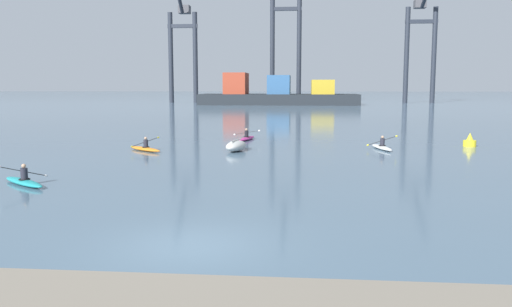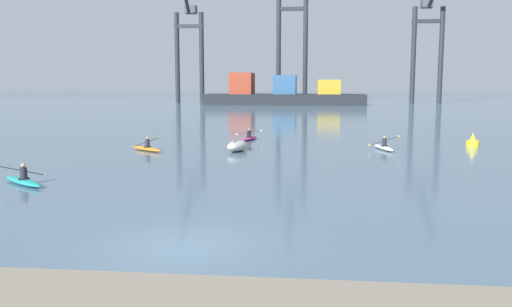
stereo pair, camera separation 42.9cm
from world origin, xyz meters
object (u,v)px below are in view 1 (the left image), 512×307
at_px(gantry_crane_east_mid, 421,37).
at_px(kayak_orange, 145,148).
at_px(kayak_magenta, 247,138).
at_px(capsized_dinghy, 236,146).
at_px(container_barge, 277,95).
at_px(kayak_white, 382,147).
at_px(kayak_teal, 24,181).
at_px(channel_buoy, 470,142).
at_px(gantry_crane_west, 182,39).
at_px(gantry_crane_west_mid, 286,29).

height_order(gantry_crane_east_mid, kayak_orange, gantry_crane_east_mid).
distance_m(gantry_crane_east_mid, kayak_orange, 110.53).
bearing_deg(kayak_magenta, capsized_dinghy, -89.41).
distance_m(container_barge, kayak_orange, 88.66).
height_order(kayak_orange, kayak_white, kayak_white).
relative_size(container_barge, kayak_teal, 11.92).
height_order(channel_buoy, kayak_magenta, channel_buoy).
distance_m(channel_buoy, kayak_magenta, 16.71).
distance_m(gantry_crane_east_mid, capsized_dinghy, 108.06).
distance_m(gantry_crane_west, kayak_teal, 113.76).
relative_size(gantry_crane_east_mid, capsized_dinghy, 11.41).
height_order(channel_buoy, kayak_orange, channel_buoy).
distance_m(container_barge, gantry_crane_west, 29.93).
distance_m(kayak_magenta, kayak_teal, 21.47).
bearing_deg(kayak_magenta, channel_buoy, -10.43).
bearing_deg(gantry_crane_west_mid, gantry_crane_west, -170.89).
bearing_deg(container_barge, kayak_white, -82.27).
bearing_deg(kayak_teal, kayak_orange, 82.39).
bearing_deg(gantry_crane_west, kayak_white, -69.38).
relative_size(kayak_teal, kayak_white, 0.89).
height_order(gantry_crane_west, gantry_crane_west_mid, gantry_crane_west_mid).
bearing_deg(container_barge, gantry_crane_west_mid, 84.50).
xyz_separation_m(container_barge, kayak_orange, (-4.21, -88.53, -2.16)).
relative_size(gantry_crane_west_mid, kayak_magenta, 10.68).
xyz_separation_m(gantry_crane_east_mid, kayak_teal, (-40.97, -114.40, -16.20)).
xyz_separation_m(gantry_crane_east_mid, channel_buoy, (-16.88, -97.36, -16.01)).
height_order(gantry_crane_east_mid, kayak_magenta, gantry_crane_east_mid).
relative_size(gantry_crane_east_mid, channel_buoy, 31.64).
bearing_deg(capsized_dinghy, kayak_orange, -175.70).
xyz_separation_m(kayak_orange, kayak_teal, (-1.65, -12.38, 0.00)).
height_order(gantry_crane_east_mid, kayak_white, gantry_crane_east_mid).
xyz_separation_m(container_barge, kayak_white, (11.70, -86.19, -2.16)).
height_order(gantry_crane_west_mid, capsized_dinghy, gantry_crane_west_mid).
height_order(container_barge, kayak_teal, container_barge).
distance_m(gantry_crane_west_mid, capsized_dinghy, 104.03).
bearing_deg(kayak_orange, gantry_crane_west_mid, 86.89).
bearing_deg(container_barge, gantry_crane_east_mid, 21.01).
bearing_deg(kayak_teal, container_barge, 86.67).
distance_m(gantry_crane_east_mid, kayak_white, 103.66).
xyz_separation_m(container_barge, gantry_crane_east_mid, (35.11, 13.49, 14.03)).
distance_m(gantry_crane_west, kayak_magenta, 96.09).
height_order(container_barge, capsized_dinghy, container_barge).
distance_m(gantry_crane_west_mid, kayak_orange, 104.66).
bearing_deg(capsized_dinghy, kayak_white, 10.86).
xyz_separation_m(channel_buoy, kayak_white, (-6.53, -2.31, -0.19)).
relative_size(gantry_crane_west_mid, kayak_white, 10.69).
relative_size(kayak_orange, kayak_teal, 0.97).
xyz_separation_m(gantry_crane_west, kayak_orange, (20.35, -98.70, -15.91)).
relative_size(kayak_orange, kayak_white, 0.86).
distance_m(capsized_dinghy, kayak_orange, 6.10).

